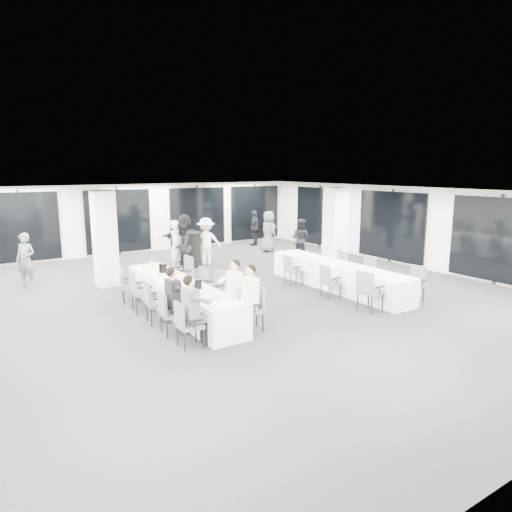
# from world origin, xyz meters

# --- Properties ---
(room) EXTENTS (14.04, 16.04, 2.84)m
(room) POSITION_xyz_m (0.89, 1.11, 1.39)
(room) COLOR #26272C
(room) RESTS_ON ground
(column_left) EXTENTS (0.60, 0.60, 2.80)m
(column_left) POSITION_xyz_m (-2.80, 3.20, 1.40)
(column_left) COLOR white
(column_left) RESTS_ON floor
(column_right) EXTENTS (0.60, 0.60, 2.80)m
(column_right) POSITION_xyz_m (4.20, 1.00, 1.40)
(column_right) COLOR white
(column_right) RESTS_ON floor
(banquet_table_main) EXTENTS (0.90, 5.00, 0.75)m
(banquet_table_main) POSITION_xyz_m (-2.01, -0.38, 0.38)
(banquet_table_main) COLOR silver
(banquet_table_main) RESTS_ON floor
(banquet_table_side) EXTENTS (0.90, 5.00, 0.75)m
(banquet_table_side) POSITION_xyz_m (2.65, -0.81, 0.38)
(banquet_table_side) COLOR silver
(banquet_table_side) RESTS_ON floor
(cocktail_table) EXTENTS (0.88, 0.88, 1.22)m
(cocktail_table) POSITION_xyz_m (0.41, 4.31, 0.62)
(cocktail_table) COLOR black
(cocktail_table) RESTS_ON floor
(chair_main_left_near) EXTENTS (0.49, 0.54, 0.92)m
(chair_main_left_near) POSITION_xyz_m (-2.84, -2.50, 0.52)
(chair_main_left_near) COLOR #515459
(chair_main_left_near) RESTS_ON floor
(chair_main_left_second) EXTENTS (0.49, 0.54, 0.91)m
(chair_main_left_second) POSITION_xyz_m (-2.84, -1.65, 0.52)
(chair_main_left_second) COLOR #515459
(chair_main_left_second) RESTS_ON floor
(chair_main_left_mid) EXTENTS (0.53, 0.58, 0.96)m
(chair_main_left_mid) POSITION_xyz_m (-2.84, -0.78, 0.55)
(chair_main_left_mid) COLOR #515459
(chair_main_left_mid) RESTS_ON floor
(chair_main_left_fourth) EXTENTS (0.56, 0.61, 1.01)m
(chair_main_left_fourth) POSITION_xyz_m (-2.85, 0.20, 0.58)
(chair_main_left_fourth) COLOR #515459
(chair_main_left_fourth) RESTS_ON floor
(chair_main_left_far) EXTENTS (0.53, 0.56, 0.88)m
(chair_main_left_far) POSITION_xyz_m (-2.83, 1.17, 0.50)
(chair_main_left_far) COLOR #515459
(chair_main_left_far) RESTS_ON floor
(chair_main_right_near) EXTENTS (0.58, 0.61, 0.95)m
(chair_main_right_near) POSITION_xyz_m (-1.18, -2.36, 0.54)
(chair_main_right_near) COLOR #515459
(chair_main_right_near) RESTS_ON floor
(chair_main_right_second) EXTENTS (0.45, 0.51, 0.88)m
(chair_main_right_second) POSITION_xyz_m (-1.18, -1.69, 0.50)
(chair_main_right_second) COLOR #515459
(chair_main_right_second) RESTS_ON floor
(chair_main_right_mid) EXTENTS (0.53, 0.58, 0.96)m
(chair_main_right_mid) POSITION_xyz_m (-1.17, -0.54, 0.55)
(chair_main_right_mid) COLOR #515459
(chair_main_right_mid) RESTS_ON floor
(chair_main_right_fourth) EXTENTS (0.48, 0.53, 0.88)m
(chair_main_right_fourth) POSITION_xyz_m (-1.18, 0.26, 0.50)
(chair_main_right_fourth) COLOR #515459
(chair_main_right_fourth) RESTS_ON floor
(chair_main_right_far) EXTENTS (0.51, 0.58, 1.01)m
(chair_main_right_far) POSITION_xyz_m (-1.17, 1.29, 0.58)
(chair_main_right_far) COLOR #515459
(chair_main_right_far) RESTS_ON floor
(chair_side_left_near) EXTENTS (0.55, 0.60, 1.00)m
(chair_side_left_near) POSITION_xyz_m (1.81, -2.79, 0.57)
(chair_side_left_near) COLOR #515459
(chair_side_left_near) RESTS_ON floor
(chair_side_left_mid) EXTENTS (0.49, 0.53, 0.88)m
(chair_side_left_mid) POSITION_xyz_m (1.82, -1.37, 0.50)
(chair_side_left_mid) COLOR #515459
(chair_side_left_mid) RESTS_ON floor
(chair_side_left_far) EXTENTS (0.53, 0.56, 0.90)m
(chair_side_left_far) POSITION_xyz_m (1.82, 0.27, 0.51)
(chair_side_left_far) COLOR #515459
(chair_side_left_far) RESTS_ON floor
(chair_side_right_near) EXTENTS (0.53, 0.57, 0.93)m
(chair_side_right_near) POSITION_xyz_m (3.48, -2.85, 0.53)
(chair_side_right_near) COLOR #515459
(chair_side_right_near) RESTS_ON floor
(chair_side_right_mid) EXTENTS (0.48, 0.53, 0.91)m
(chair_side_right_mid) POSITION_xyz_m (3.48, -1.16, 0.52)
(chair_side_right_mid) COLOR #515459
(chair_side_right_mid) RESTS_ON floor
(chair_side_right_far) EXTENTS (0.55, 0.57, 0.90)m
(chair_side_right_far) POSITION_xyz_m (3.48, 0.06, 0.51)
(chair_side_right_far) COLOR #515459
(chair_side_right_far) RESTS_ON floor
(seated_guest_a) EXTENTS (0.50, 0.38, 1.44)m
(seated_guest_a) POSITION_xyz_m (-2.68, -2.50, 0.81)
(seated_guest_a) COLOR #55575C
(seated_guest_a) RESTS_ON floor
(seated_guest_b) EXTENTS (0.50, 0.38, 1.44)m
(seated_guest_b) POSITION_xyz_m (-2.68, -1.65, 0.81)
(seated_guest_b) COLOR black
(seated_guest_b) RESTS_ON floor
(seated_guest_c) EXTENTS (0.50, 0.38, 1.44)m
(seated_guest_c) POSITION_xyz_m (-1.34, -2.34, 0.81)
(seated_guest_c) COLOR white
(seated_guest_c) RESTS_ON floor
(seated_guest_d) EXTENTS (0.50, 0.38, 1.44)m
(seated_guest_d) POSITION_xyz_m (-1.34, -1.69, 0.81)
(seated_guest_d) COLOR white
(seated_guest_d) RESTS_ON floor
(standing_guest_a) EXTENTS (0.91, 0.88, 1.94)m
(standing_guest_a) POSITION_xyz_m (-0.21, 4.03, 0.97)
(standing_guest_a) COLOR white
(standing_guest_a) RESTS_ON floor
(standing_guest_b) EXTENTS (1.03, 1.00, 1.86)m
(standing_guest_b) POSITION_xyz_m (-0.09, 3.83, 0.93)
(standing_guest_b) COLOR black
(standing_guest_b) RESTS_ON floor
(standing_guest_c) EXTENTS (1.38, 1.04, 1.91)m
(standing_guest_c) POSITION_xyz_m (1.05, 4.30, 0.96)
(standing_guest_c) COLOR white
(standing_guest_c) RESTS_ON floor
(standing_guest_d) EXTENTS (1.19, 1.11, 1.79)m
(standing_guest_d) POSITION_xyz_m (4.77, 6.84, 0.89)
(standing_guest_d) COLOR black
(standing_guest_d) RESTS_ON floor
(standing_guest_e) EXTENTS (0.62, 0.96, 1.92)m
(standing_guest_e) POSITION_xyz_m (4.38, 5.18, 0.96)
(standing_guest_e) COLOR #55575C
(standing_guest_e) RESTS_ON floor
(standing_guest_f) EXTENTS (1.99, 1.22, 2.03)m
(standing_guest_f) POSITION_xyz_m (0.58, 5.10, 1.02)
(standing_guest_f) COLOR black
(standing_guest_f) RESTS_ON floor
(standing_guest_g) EXTENTS (0.85, 0.84, 1.81)m
(standing_guest_g) POSITION_xyz_m (-4.81, 4.29, 0.91)
(standing_guest_g) COLOR #55575C
(standing_guest_g) RESTS_ON floor
(standing_guest_h) EXTENTS (0.82, 0.99, 1.76)m
(standing_guest_h) POSITION_xyz_m (4.49, 3.20, 0.88)
(standing_guest_h) COLOR black
(standing_guest_h) RESTS_ON floor
(ice_bucket_near) EXTENTS (0.20, 0.20, 0.22)m
(ice_bucket_near) POSITION_xyz_m (-1.93, -1.15, 0.86)
(ice_bucket_near) COLOR black
(ice_bucket_near) RESTS_ON banquet_table_main
(ice_bucket_far) EXTENTS (0.21, 0.21, 0.24)m
(ice_bucket_far) POSITION_xyz_m (-1.97, 0.84, 0.87)
(ice_bucket_far) COLOR black
(ice_bucket_far) RESTS_ON banquet_table_main
(water_bottle_a) EXTENTS (0.06, 0.06, 0.20)m
(water_bottle_a) POSITION_xyz_m (-2.24, -2.40, 0.85)
(water_bottle_a) COLOR silver
(water_bottle_a) RESTS_ON banquet_table_main
(water_bottle_b) EXTENTS (0.06, 0.06, 0.20)m
(water_bottle_b) POSITION_xyz_m (-1.92, 0.18, 0.85)
(water_bottle_b) COLOR silver
(water_bottle_b) RESTS_ON banquet_table_main
(water_bottle_c) EXTENTS (0.07, 0.07, 0.21)m
(water_bottle_c) POSITION_xyz_m (-2.01, 1.51, 0.85)
(water_bottle_c) COLOR silver
(water_bottle_c) RESTS_ON banquet_table_main
(plate_a) EXTENTS (0.21, 0.21, 0.03)m
(plate_a) POSITION_xyz_m (-2.04, -2.11, 0.76)
(plate_a) COLOR white
(plate_a) RESTS_ON banquet_table_main
(plate_b) EXTENTS (0.21, 0.21, 0.03)m
(plate_b) POSITION_xyz_m (-1.88, -2.09, 0.76)
(plate_b) COLOR white
(plate_b) RESTS_ON banquet_table_main
(plate_c) EXTENTS (0.20, 0.20, 0.03)m
(plate_c) POSITION_xyz_m (-1.99, -0.92, 0.76)
(plate_c) COLOR white
(plate_c) RESTS_ON banquet_table_main
(wine_glass) EXTENTS (0.08, 0.08, 0.20)m
(wine_glass) POSITION_xyz_m (-1.81, -2.24, 0.90)
(wine_glass) COLOR silver
(wine_glass) RESTS_ON banquet_table_main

